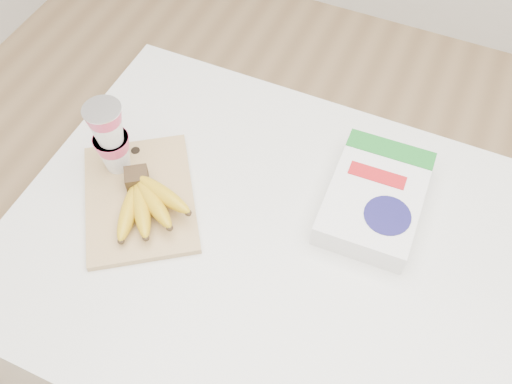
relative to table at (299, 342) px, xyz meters
The scene contains 6 objects.
room 0.88m from the table, ahead, with size 4.00×4.00×4.00m.
table is the anchor object (origin of this frame).
cutting_board 0.61m from the table, behind, with size 0.22×0.31×0.02m, color tan.
bananas 0.62m from the table, behind, with size 0.19×0.18×0.06m.
yogurt_stack 0.74m from the table, behind, with size 0.08×0.08×0.18m.
cereal_box 0.53m from the table, 67.01° to the left, with size 0.20×0.28×0.06m.
Camera 1 is at (0.12, -0.54, 1.93)m, focal length 40.00 mm.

